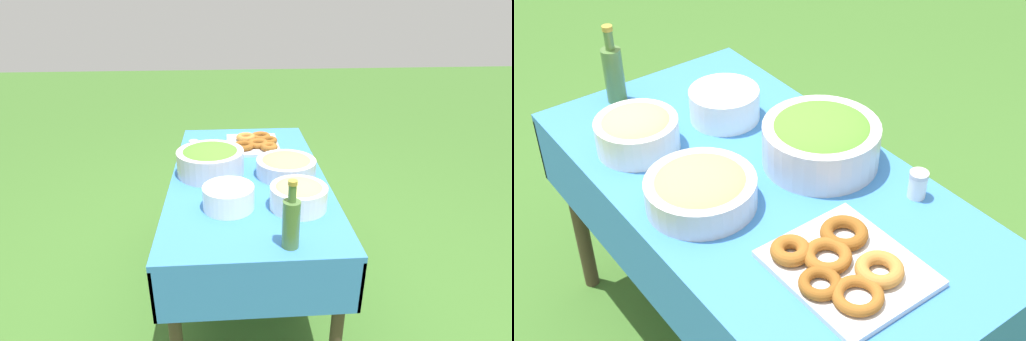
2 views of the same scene
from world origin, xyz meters
The scene contains 8 objects.
picnic_table centered at (0.00, 0.00, 0.61)m, with size 1.40×0.74×0.72m.
salad_bowl centered at (0.02, 0.18, 0.79)m, with size 0.32×0.32×0.14m.
pasta_bowl centered at (-0.34, -0.19, 0.78)m, with size 0.24×0.24×0.12m.
donut_platter centered at (0.38, -0.06, 0.74)m, with size 0.35×0.31×0.05m.
plate_stack centered at (-0.33, 0.10, 0.76)m, with size 0.21×0.21×0.10m.
olive_oil_bottle centered at (-0.62, -0.12, 0.82)m, with size 0.06×0.06×0.25m.
bread_bowl centered at (-0.02, -0.18, 0.77)m, with size 0.29×0.29×0.10m.
salt_shaker centered at (0.29, 0.28, 0.76)m, with size 0.05×0.05×0.08m.
Camera 2 is at (1.21, -0.90, 1.89)m, focal length 50.00 mm.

